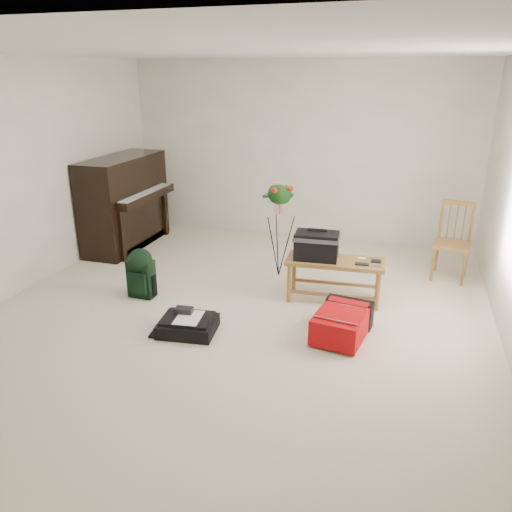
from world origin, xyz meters
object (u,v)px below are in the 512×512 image
(dining_chair, at_px, (452,242))
(flower_stand, at_px, (279,230))
(bench, at_px, (323,250))
(black_duffel, at_px, (188,324))
(piano, at_px, (126,204))
(green_backpack, at_px, (141,271))
(red_suitcase, at_px, (342,321))

(dining_chair, relative_size, flower_stand, 0.78)
(bench, bearing_deg, black_duffel, -137.19)
(flower_stand, bearing_deg, piano, 170.42)
(bench, bearing_deg, dining_chair, 33.67)
(black_duffel, xyz_separation_m, green_backpack, (-0.82, 0.60, 0.22))
(piano, distance_m, bench, 3.09)
(black_duffel, bearing_deg, flower_stand, 67.40)
(black_duffel, relative_size, flower_stand, 0.49)
(red_suitcase, xyz_separation_m, flower_stand, (-0.94, 1.25, 0.43))
(piano, distance_m, black_duffel, 2.86)
(bench, distance_m, dining_chair, 1.71)
(bench, height_order, red_suitcase, bench)
(black_duffel, bearing_deg, piano, 124.79)
(bench, height_order, black_duffel, bench)
(red_suitcase, xyz_separation_m, black_duffel, (-1.40, -0.38, -0.07))
(piano, relative_size, black_duffel, 2.64)
(piano, relative_size, dining_chair, 1.65)
(piano, xyz_separation_m, flower_stand, (2.33, -0.47, -0.03))
(red_suitcase, xyz_separation_m, green_backpack, (-2.22, 0.21, 0.16))
(bench, bearing_deg, flower_stand, 136.40)
(piano, height_order, dining_chair, piano)
(red_suitcase, relative_size, flower_stand, 0.60)
(dining_chair, distance_m, black_duffel, 3.27)
(dining_chair, height_order, black_duffel, dining_chair)
(dining_chair, xyz_separation_m, black_duffel, (-2.42, -2.17, -0.36))
(green_backpack, bearing_deg, flower_stand, 41.12)
(dining_chair, distance_m, flower_stand, 2.04)
(flower_stand, bearing_deg, black_duffel, -103.87)
(black_duffel, bearing_deg, bench, 39.77)
(piano, relative_size, green_backpack, 2.73)
(green_backpack, bearing_deg, red_suitcase, -3.40)
(dining_chair, bearing_deg, piano, -170.19)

